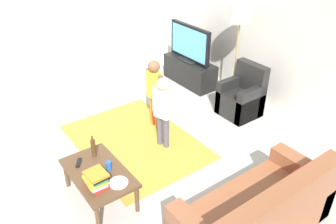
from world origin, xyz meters
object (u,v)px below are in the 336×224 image
Objects in this scene: armchair at (243,98)px; book_stack at (96,179)px; couch at (260,217)px; child_center at (163,107)px; tv at (190,44)px; tv_stand at (190,72)px; floor_lamp at (240,19)px; soda_can at (109,166)px; coffee_table at (98,175)px; plate at (119,183)px; bottle at (93,148)px; child_near_tv at (154,88)px; tv_remote at (79,163)px.

armchair is 3.11m from book_stack.
couch is 2.02m from child_center.
couch is at bearing -27.97° from tv.
child_center is at bearing -49.55° from tv_stand.
floor_lamp is 14.83× the size of soda_can.
child_center is at bearing 113.40° from soda_can.
plate is (0.32, 0.10, 0.06)m from coffee_table.
plate is (0.62, 0.00, -0.12)m from bottle.
book_stack is (1.04, -3.23, -1.02)m from floor_lamp.
plate is (0.72, -2.82, 0.13)m from armchair.
floor_lamp reaches higher than couch.
soda_can is at bearing 67.38° from coffee_table.
child_near_tv is (0.92, -1.46, -0.16)m from tv.
couch is 2.20m from tv_remote.
soda_can is (1.02, -1.36, -0.21)m from child_near_tv.
armchair is 0.90× the size of coffee_table.
couch is at bearing 43.47° from book_stack.
child_center is 1.26m from soda_can.
child_center is (0.38, -1.85, -0.87)m from floor_lamp.
child_center is at bearing -91.46° from armchair.
armchair is at bearing -1.52° from tv_stand.
bottle reaches higher than tv_stand.
child_near_tv is (0.92, -1.48, 0.45)m from tv_stand.
book_stack reaches higher than coffee_table.
tv_remote is at bearing -83.19° from child_center.
tv_stand is 4.31× the size of book_stack.
coffee_table is 0.29m from book_stack.
soda_can is (-1.48, -1.00, 0.19)m from couch.
soda_can reaches higher than plate.
child_near_tv is at bearing 146.80° from tv_remote.
plate is (-1.21, -1.02, 0.14)m from couch.
soda_can is (1.94, -2.82, -0.37)m from tv.
floor_lamp is at bearing 84.73° from child_near_tv.
tv_remote is (1.61, -3.08, 0.19)m from tv_stand.
soda_can is at bearing -66.60° from child_center.
bottle is 0.36m from soda_can.
soda_can is 0.55× the size of plate.
tv is 0.62× the size of floor_lamp.
armchair is at bearing 125.74° from tv_remote.
tv is 3.95× the size of book_stack.
couch is 3.32m from floor_lamp.
tv is 3.27m from bottle.
tv_stand is at bearing 119.07° from bottle.
tv is 1.22× the size of armchair.
couch is 10.59× the size of tv_remote.
book_stack reaches higher than plate.
armchair reaches higher than bottle.
child_near_tv is (-0.57, -1.44, 0.39)m from armchair.
child_near_tv is (-0.15, -1.63, -0.85)m from floor_lamp.
tv reaches higher than tv_stand.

